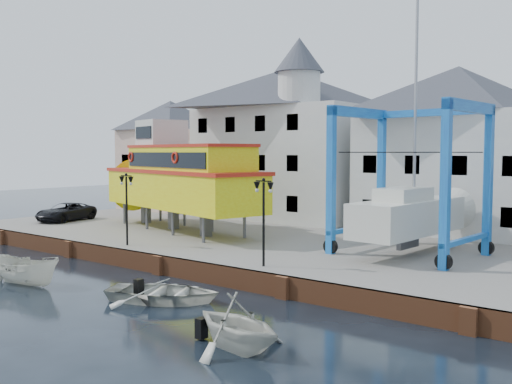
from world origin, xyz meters
The scene contains 14 objects.
ground centered at (0.00, 0.00, 0.00)m, with size 140.00×140.00×0.00m, color black.
hardstanding centered at (0.00, 11.00, 0.50)m, with size 44.00×22.00×1.00m, color slate.
quay_wall centered at (0.00, 0.10, 0.50)m, with size 44.00×0.47×1.00m.
building_pink centered at (-18.00, 18.00, 6.15)m, with size 8.00×7.00×10.30m.
building_white_main centered at (-4.87, 18.39, 7.34)m, with size 14.00×8.30×14.00m.
building_white_right centered at (9.00, 19.00, 6.60)m, with size 12.00×8.00×11.20m.
lamp_post_left centered at (-4.00, 1.20, 4.17)m, with size 1.12×0.32×4.20m.
lamp_post_right centered at (6.00, 1.20, 4.17)m, with size 1.12×0.32×4.20m.
tour_boat centered at (-6.94, 7.73, 4.62)m, with size 18.13×8.60×7.68m.
travel_lift centered at (10.19, 9.31, 3.52)m, with size 7.47×10.19×15.15m.
van centered at (-17.17, 5.85, 1.70)m, with size 2.34×5.07×1.41m, color black.
motorboat_a centered at (-3.34, -5.55, 0.00)m, with size 1.58×4.20×1.62m, color silver.
motorboat_b centered at (4.21, -3.56, 0.00)m, with size 3.52×4.92×1.02m, color silver.
motorboat_c centered at (10.56, -6.19, 0.00)m, with size 3.19×3.70×1.95m, color silver.
Camera 1 is at (22.21, -20.07, 6.40)m, focal length 40.00 mm.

